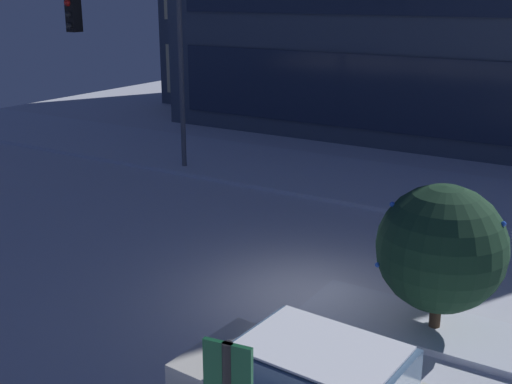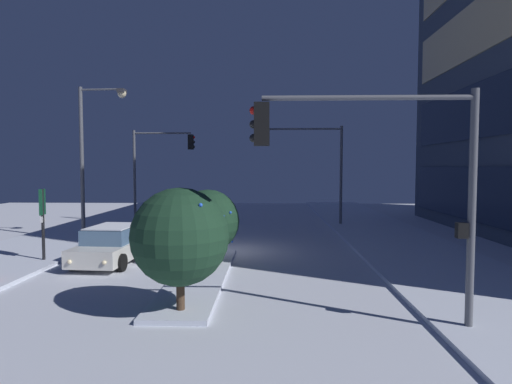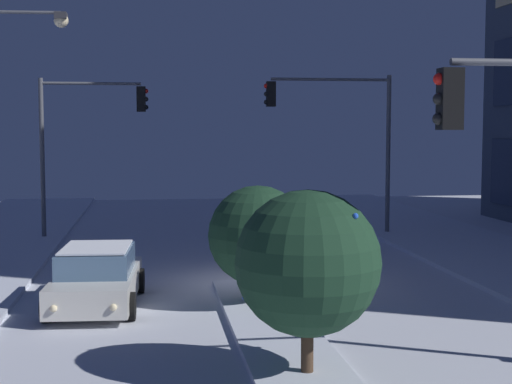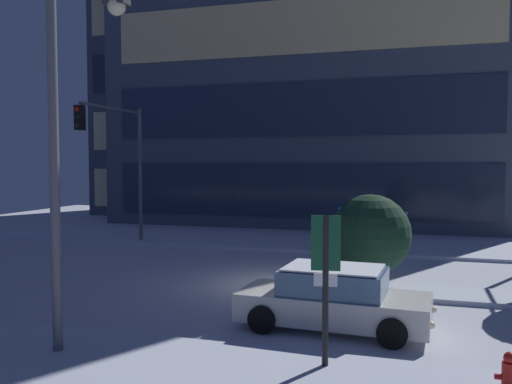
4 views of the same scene
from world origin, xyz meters
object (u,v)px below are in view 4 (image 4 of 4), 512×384
object	(u,v)px
car_near	(333,299)
traffic_light_corner_far_left	(118,148)
parking_info_sign	(326,272)
fire_hydrant	(510,375)
street_lamp_arched	(74,105)
decorated_tree_median	(370,235)

from	to	relation	value
car_near	traffic_light_corner_far_left	distance (m)	14.90
traffic_light_corner_far_left	parking_info_sign	distance (m)	16.65
car_near	fire_hydrant	distance (m)	4.51
street_lamp_arched	parking_info_sign	world-z (taller)	street_lamp_arched
parking_info_sign	car_near	bearing A→B (deg)	-2.60
traffic_light_corner_far_left	parking_info_sign	world-z (taller)	traffic_light_corner_far_left
traffic_light_corner_far_left	parking_info_sign	xyz separation A→B (m)	(11.45, -11.78, -2.69)
street_lamp_arched	decorated_tree_median	world-z (taller)	street_lamp_arched
car_near	street_lamp_arched	bearing A→B (deg)	-147.25
car_near	fire_hydrant	size ratio (longest dim) A/B	5.99
parking_info_sign	decorated_tree_median	size ratio (longest dim) A/B	1.00
traffic_light_corner_far_left	street_lamp_arched	distance (m)	13.37
traffic_light_corner_far_left	street_lamp_arched	xyz separation A→B (m)	(6.12, -11.87, 0.57)
fire_hydrant	street_lamp_arched	bearing A→B (deg)	179.62
traffic_light_corner_far_left	decorated_tree_median	bearing A→B (deg)	66.58
decorated_tree_median	parking_info_sign	bearing A→B (deg)	-92.28
car_near	fire_hydrant	world-z (taller)	car_near
car_near	street_lamp_arched	world-z (taller)	street_lamp_arched
street_lamp_arched	parking_info_sign	xyz separation A→B (m)	(5.34, 0.09, -3.26)
car_near	parking_info_sign	xyz separation A→B (m)	(0.26, -2.76, 1.21)
street_lamp_arched	parking_info_sign	bearing A→B (deg)	-85.74
car_near	parking_info_sign	size ratio (longest dim) A/B	1.56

